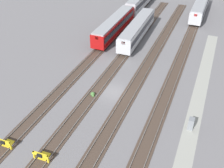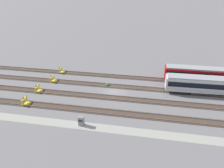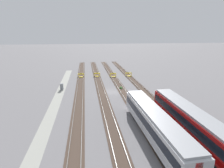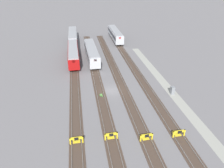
{
  "view_description": "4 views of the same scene",
  "coord_description": "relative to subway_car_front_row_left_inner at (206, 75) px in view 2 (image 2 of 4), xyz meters",
  "views": [
    {
      "loc": [
        -29.63,
        -12.12,
        24.07
      ],
      "look_at": [
        -0.43,
        0.0,
        1.8
      ],
      "focal_mm": 42.0,
      "sensor_mm": 36.0,
      "label": 1
    },
    {
      "loc": [
        6.79,
        -39.77,
        22.33
      ],
      "look_at": [
        -0.43,
        0.0,
        1.8
      ],
      "focal_mm": 35.0,
      "sensor_mm": 36.0,
      "label": 2
    },
    {
      "loc": [
        39.08,
        -6.01,
        13.41
      ],
      "look_at": [
        -0.43,
        0.0,
        1.8
      ],
      "focal_mm": 28.0,
      "sensor_mm": 36.0,
      "label": 3
    },
    {
      "loc": [
        -40.01,
        6.6,
        22.34
      ],
      "look_at": [
        -0.43,
        0.0,
        1.8
      ],
      "focal_mm": 35.0,
      "sensor_mm": 36.0,
      "label": 4
    }
  ],
  "objects": [
    {
      "name": "subway_car_front_row_centre",
      "position": [
        0.0,
        -5.14,
        0.0
      ],
      "size": [
        18.06,
        3.26,
        3.7
      ],
      "color": "silver",
      "rests_on": "ground"
    },
    {
      "name": "rail_track_nearest",
      "position": [
        -19.51,
        -15.39,
        -2.0
      ],
      "size": [
        90.0,
        2.23,
        0.21
      ],
      "color": "#47382D",
      "rests_on": "ground"
    },
    {
      "name": "bumper_stop_middle_track",
      "position": [
        -34.24,
        -5.15,
        -1.53
      ],
      "size": [
        1.38,
        2.01,
        1.22
      ],
      "color": "yellow",
      "rests_on": "ground"
    },
    {
      "name": "rail_track_near_inner",
      "position": [
        -19.51,
        -10.28,
        -2.0
      ],
      "size": [
        90.0,
        2.24,
        0.21
      ],
      "color": "#47382D",
      "rests_on": "ground"
    },
    {
      "name": "service_walkway",
      "position": [
        -19.51,
        -20.0,
        -2.04
      ],
      "size": [
        54.0,
        2.0,
        0.01
      ],
      "primitive_type": "cube",
      "color": "#9E9E93",
      "rests_on": "ground"
    },
    {
      "name": "bumper_stop_near_inner_track",
      "position": [
        -35.33,
        -10.27,
        -1.53
      ],
      "size": [
        1.38,
        2.01,
        1.22
      ],
      "color": "yellow",
      "rests_on": "ground"
    },
    {
      "name": "electrical_cabinet",
      "position": [
        -22.87,
        -19.81,
        -1.24
      ],
      "size": [
        0.9,
        0.73,
        1.6
      ],
      "color": "gray",
      "rests_on": "ground"
    },
    {
      "name": "bumper_stop_far_inner_track",
      "position": [
        -34.29,
        -0.04,
        -1.53
      ],
      "size": [
        1.36,
        2.01,
        1.22
      ],
      "color": "yellow",
      "rests_on": "ground"
    },
    {
      "name": "subway_car_front_row_left_inner",
      "position": [
        0.0,
        0.0,
        0.0
      ],
      "size": [
        18.02,
        2.99,
        3.7
      ],
      "color": "#A80F0F",
      "rests_on": "ground"
    },
    {
      "name": "bumper_stop_nearest_track",
      "position": [
        -35.32,
        -15.38,
        -1.53
      ],
      "size": [
        1.38,
        2.01,
        1.22
      ],
      "color": "yellow",
      "rests_on": "ground"
    },
    {
      "name": "weed_clump",
      "position": [
        -21.44,
        -5.22,
        -1.8
      ],
      "size": [
        0.92,
        0.7,
        0.64
      ],
      "color": "#4C7F3D",
      "rests_on": "ground"
    },
    {
      "name": "rail_track_far_inner",
      "position": [
        -19.51,
        -0.05,
        -2.0
      ],
      "size": [
        90.0,
        2.23,
        0.21
      ],
      "color": "#47382D",
      "rests_on": "ground"
    },
    {
      "name": "rail_track_middle",
      "position": [
        -19.51,
        -5.16,
        -2.0
      ],
      "size": [
        90.0,
        2.24,
        0.21
      ],
      "color": "#47382D",
      "rests_on": "ground"
    },
    {
      "name": "ground_plane",
      "position": [
        -19.51,
        -7.72,
        -2.04
      ],
      "size": [
        400.0,
        400.0,
        0.0
      ],
      "primitive_type": "plane",
      "color": "slate"
    }
  ]
}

